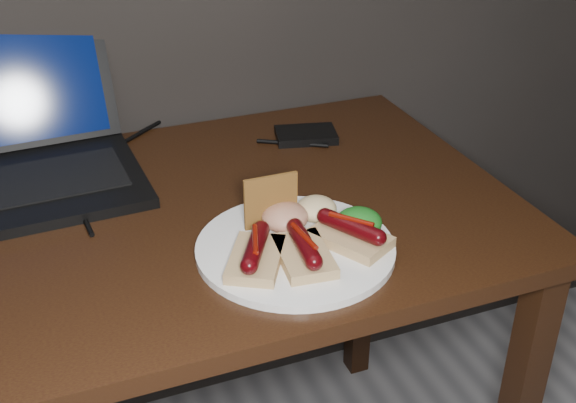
% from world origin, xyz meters
% --- Properties ---
extents(desk, '(1.40, 0.70, 0.75)m').
position_xyz_m(desk, '(0.00, 1.38, 0.66)').
color(desk, black).
rests_on(desk, ground).
extents(laptop, '(0.41, 0.39, 0.25)m').
position_xyz_m(laptop, '(-0.08, 1.60, 0.80)').
color(laptop, black).
rests_on(laptop, desk).
extents(hard_drive, '(0.13, 0.10, 0.02)m').
position_xyz_m(hard_drive, '(0.45, 1.57, 0.76)').
color(hard_drive, black).
rests_on(hard_drive, desk).
extents(desk_cables, '(0.97, 0.39, 0.01)m').
position_xyz_m(desk_cables, '(-0.01, 1.55, 0.75)').
color(desk_cables, black).
rests_on(desk_cables, desk).
extents(plate, '(0.33, 0.33, 0.01)m').
position_xyz_m(plate, '(0.28, 1.21, 0.76)').
color(plate, white).
rests_on(plate, desk).
extents(bread_sausage_left, '(0.12, 0.13, 0.04)m').
position_xyz_m(bread_sausage_left, '(0.21, 1.18, 0.78)').
color(bread_sausage_left, tan).
rests_on(bread_sausage_left, plate).
extents(bread_sausage_center, '(0.08, 0.12, 0.04)m').
position_xyz_m(bread_sausage_center, '(0.28, 1.17, 0.78)').
color(bread_sausage_center, tan).
rests_on(bread_sausage_center, plate).
extents(bread_sausage_right, '(0.12, 0.13, 0.04)m').
position_xyz_m(bread_sausage_right, '(0.36, 1.18, 0.78)').
color(bread_sausage_right, tan).
rests_on(bread_sausage_right, plate).
extents(crispbread, '(0.08, 0.01, 0.08)m').
position_xyz_m(crispbread, '(0.27, 1.28, 0.80)').
color(crispbread, olive).
rests_on(crispbread, plate).
extents(salad_greens, '(0.07, 0.07, 0.04)m').
position_xyz_m(salad_greens, '(0.38, 1.20, 0.78)').
color(salad_greens, '#125210').
rests_on(salad_greens, plate).
extents(salsa_mound, '(0.07, 0.07, 0.04)m').
position_xyz_m(salsa_mound, '(0.29, 1.26, 0.78)').
color(salsa_mound, maroon).
rests_on(salsa_mound, plate).
extents(coleslaw_mound, '(0.06, 0.06, 0.04)m').
position_xyz_m(coleslaw_mound, '(0.34, 1.27, 0.78)').
color(coleslaw_mound, beige).
rests_on(coleslaw_mound, plate).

